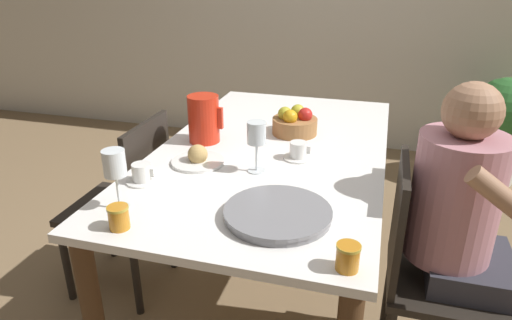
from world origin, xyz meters
name	(u,v)px	position (x,y,z in m)	size (l,w,h in m)	color
ground_plane	(270,292)	(0.00, 0.00, 0.00)	(20.00, 20.00, 0.00)	#7F6647
dining_table	(272,170)	(0.00, 0.00, 0.67)	(0.95, 1.68, 0.78)	white
chair_person_side	(427,270)	(0.67, -0.27, 0.47)	(0.42, 0.42, 0.88)	black
chair_opposite	(128,202)	(-0.67, -0.12, 0.47)	(0.42, 0.42, 0.88)	black
person_seated	(462,218)	(0.75, -0.25, 0.70)	(0.39, 0.41, 1.18)	#33333D
red_pitcher	(204,119)	(-0.31, 0.00, 0.88)	(0.16, 0.14, 0.21)	red
wine_glass_water	(256,135)	(0.00, -0.24, 0.93)	(0.07, 0.07, 0.20)	white
wine_glass_juice	(115,167)	(-0.35, -0.64, 0.93)	(0.07, 0.07, 0.20)	white
teacup_near_person	(142,174)	(-0.38, -0.45, 0.81)	(0.12, 0.12, 0.07)	white
teacup_across	(298,152)	(0.13, -0.08, 0.81)	(0.12, 0.12, 0.07)	white
serving_tray	(278,214)	(0.16, -0.56, 0.79)	(0.34, 0.34, 0.03)	gray
bread_plate	(198,158)	(-0.25, -0.24, 0.80)	(0.21, 0.21, 0.08)	white
jam_jar_amber	(119,216)	(-0.29, -0.75, 0.82)	(0.07, 0.07, 0.07)	#C67A1E
jam_jar_red	(348,256)	(0.39, -0.76, 0.82)	(0.07, 0.07, 0.07)	#C67A1E
fruit_bowl	(295,123)	(0.06, 0.21, 0.83)	(0.21, 0.21, 0.13)	#9E6B3D
potted_plant	(504,118)	(1.29, 1.70, 0.49)	(0.48, 0.48, 0.78)	beige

